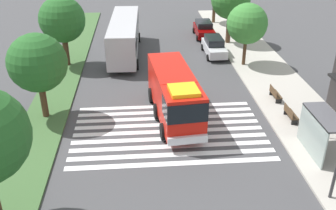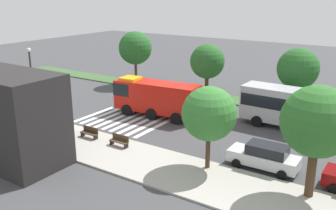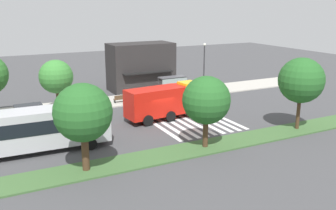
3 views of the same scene
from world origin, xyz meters
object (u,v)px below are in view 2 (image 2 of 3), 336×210
object	(u,v)px
transit_bus	(310,109)
bench_near_shelter	(90,132)
bench_west_of_shelter	(119,141)
sidewalk_tree_center	(209,114)
fire_truck	(154,96)
median_tree_center	(135,48)
parked_car_mid	(264,156)
street_lamp	(32,78)
median_tree_west	(207,62)
median_tree_far_west	(298,69)
sidewalk_tree_west	(317,122)
bus_stop_shelter	(55,109)

from	to	relation	value
transit_bus	bench_near_shelter	world-z (taller)	transit_bus
bench_west_of_shelter	sidewalk_tree_center	bearing A→B (deg)	-176.26
fire_truck	median_tree_center	size ratio (longest dim) A/B	1.30
parked_car_mid	transit_bus	size ratio (longest dim) A/B	0.40
street_lamp	median_tree_west	size ratio (longest dim) A/B	1.12
fire_truck	parked_car_mid	size ratio (longest dim) A/B	1.85
transit_bus	median_tree_far_west	world-z (taller)	median_tree_far_west
median_tree_far_west	parked_car_mid	bearing A→B (deg)	97.47
bench_near_shelter	median_tree_center	world-z (taller)	median_tree_center
street_lamp	median_tree_west	xyz separation A→B (m)	(-9.86, -15.99, 0.05)
bench_west_of_shelter	median_tree_center	size ratio (longest dim) A/B	0.24
sidewalk_tree_west	median_tree_center	distance (m)	30.43
fire_truck	street_lamp	distance (m)	11.45
median_tree_center	sidewalk_tree_west	bearing A→B (deg)	147.42
bus_stop_shelter	street_lamp	bearing A→B (deg)	-12.63
parked_car_mid	median_tree_center	world-z (taller)	median_tree_center
transit_bus	median_tree_far_west	size ratio (longest dim) A/B	1.90
median_tree_west	median_tree_center	distance (m)	10.30
sidewalk_tree_west	parked_car_mid	bearing A→B (deg)	-32.16
bench_west_of_shelter	transit_bus	bearing A→B (deg)	-134.60
bus_stop_shelter	bench_near_shelter	xyz separation A→B (m)	(-4.00, -0.00, -1.30)
fire_truck	sidewalk_tree_west	bearing A→B (deg)	150.07
bus_stop_shelter	bench_west_of_shelter	bearing A→B (deg)	-179.98
sidewalk_tree_center	median_tree_far_west	size ratio (longest dim) A/B	0.90
bus_stop_shelter	bench_near_shelter	distance (m)	4.20
sidewalk_tree_west	street_lamp	bearing A→B (deg)	-0.91
fire_truck	median_tree_far_west	distance (m)	14.44
median_tree_far_west	sidewalk_tree_west	bearing A→B (deg)	108.12
fire_truck	median_tree_center	world-z (taller)	median_tree_center
transit_bus	bus_stop_shelter	distance (m)	21.88
sidewalk_tree_west	sidewalk_tree_center	distance (m)	6.73
median_tree_far_west	median_tree_west	world-z (taller)	median_tree_far_west
median_tree_center	sidewalk_tree_center	bearing A→B (deg)	139.16
bus_stop_shelter	median_tree_center	bearing A→B (deg)	-75.49
parked_car_mid	sidewalk_tree_center	size ratio (longest dim) A/B	0.84
parked_car_mid	bus_stop_shelter	world-z (taller)	bus_stop_shelter
bench_west_of_shelter	median_tree_west	xyz separation A→B (m)	(1.28, -16.87, 3.49)
median_tree_far_west	bench_near_shelter	bearing A→B (deg)	54.77
parked_car_mid	street_lamp	distance (m)	22.02
bus_stop_shelter	bench_west_of_shelter	world-z (taller)	bus_stop_shelter
median_tree_center	street_lamp	bearing A→B (deg)	91.48
fire_truck	bench_near_shelter	size ratio (longest dim) A/B	5.49
median_tree_center	bus_stop_shelter	bearing A→B (deg)	104.51
parked_car_mid	median_tree_far_west	xyz separation A→B (m)	(1.86, -14.19, 3.44)
bench_near_shelter	bus_stop_shelter	bearing A→B (deg)	0.03
parked_car_mid	sidewalk_tree_center	xyz separation A→B (m)	(3.18, 2.20, 3.07)
parked_car_mid	bench_west_of_shelter	world-z (taller)	parked_car_mid
bench_near_shelter	median_tree_far_west	size ratio (longest dim) A/B	0.25
fire_truck	sidewalk_tree_west	xyz separation A→B (m)	(-16.41, 7.40, 2.77)
sidewalk_tree_west	median_tree_west	world-z (taller)	sidewalk_tree_west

